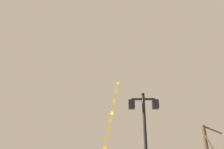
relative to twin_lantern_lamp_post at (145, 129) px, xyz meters
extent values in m
sphere|color=black|center=(0.00, 0.00, 1.59)|extent=(0.16, 0.16, 0.16)
cube|color=black|center=(0.00, 0.00, 1.36)|extent=(1.08, 0.08, 0.08)
cube|color=black|center=(-0.54, 0.00, 1.11)|extent=(0.28, 0.28, 0.40)
cube|color=beige|center=(-0.54, 0.00, 1.11)|extent=(0.19, 0.19, 0.30)
cube|color=black|center=(0.54, 0.00, 1.11)|extent=(0.28, 0.28, 0.40)
cube|color=beige|center=(0.54, 0.00, 1.11)|extent=(0.19, 0.19, 0.30)
cylinder|color=silver|center=(-2.03, 11.38, 1.15)|extent=(0.16, 1.28, 1.12)
cylinder|color=silver|center=(-1.89, 12.64, 2.26)|extent=(0.16, 1.28, 1.12)
cylinder|color=silver|center=(-1.76, 13.90, 3.37)|extent=(0.16, 1.28, 1.12)
cylinder|color=silver|center=(-1.62, 15.16, 4.48)|extent=(0.16, 1.28, 1.12)
cylinder|color=silver|center=(-1.49, 16.42, 5.59)|extent=(0.16, 1.28, 1.12)
cylinder|color=silver|center=(-1.35, 17.68, 6.70)|extent=(0.16, 1.28, 1.12)
cylinder|color=silver|center=(-1.22, 18.94, 7.81)|extent=(0.16, 1.28, 1.12)
cylinder|color=silver|center=(-1.09, 20.20, 8.92)|extent=(0.16, 1.28, 1.12)
cylinder|color=silver|center=(-0.95, 21.46, 10.03)|extent=(0.16, 1.28, 1.12)
cylinder|color=silver|center=(-0.82, 22.72, 11.14)|extent=(0.16, 1.28, 1.12)
cube|color=yellow|center=(-2.09, 10.75, 0.60)|extent=(0.47, 0.05, 0.47)
cube|color=orange|center=(-1.96, 12.01, 1.71)|extent=(0.47, 0.04, 0.47)
cylinder|color=orange|center=(-1.96, 12.01, 1.38)|extent=(0.02, 0.03, 0.29)
cube|color=yellow|center=(-1.83, 13.27, 2.82)|extent=(0.47, 0.05, 0.47)
cylinder|color=yellow|center=(-1.83, 13.27, 2.50)|extent=(0.02, 0.06, 0.29)
cube|color=orange|center=(-1.69, 14.53, 3.93)|extent=(0.47, 0.08, 0.47)
cylinder|color=orange|center=(-1.69, 14.53, 3.58)|extent=(0.02, 0.03, 0.33)
cube|color=yellow|center=(-1.56, 15.79, 5.04)|extent=(0.45, 0.17, 0.47)
cylinder|color=yellow|center=(-1.56, 15.79, 4.74)|extent=(0.03, 0.04, 0.24)
cube|color=orange|center=(-1.42, 17.05, 6.14)|extent=(0.47, 0.04, 0.47)
cylinder|color=orange|center=(-1.42, 17.05, 5.79)|extent=(0.02, 0.03, 0.35)
cube|color=yellow|center=(-1.29, 18.31, 7.25)|extent=(0.47, 0.04, 0.47)
cylinder|color=yellow|center=(-1.29, 18.31, 6.95)|extent=(0.02, 0.03, 0.26)
cube|color=orange|center=(-1.15, 19.57, 8.36)|extent=(0.47, 0.02, 0.47)
cylinder|color=orange|center=(-1.15, 19.57, 8.01)|extent=(0.02, 0.04, 0.35)
cube|color=yellow|center=(-1.02, 20.83, 9.47)|extent=(0.47, 0.02, 0.47)
cylinder|color=yellow|center=(-1.02, 20.83, 9.18)|extent=(0.02, 0.04, 0.24)
cube|color=orange|center=(-0.88, 22.09, 10.58)|extent=(0.47, 0.07, 0.47)
cylinder|color=orange|center=(-0.88, 22.09, 10.27)|extent=(0.02, 0.06, 0.28)
cube|color=yellow|center=(-0.75, 23.35, 11.69)|extent=(0.46, 0.13, 0.47)
cylinder|color=yellow|center=(-0.75, 23.35, 11.39)|extent=(0.03, 0.05, 0.24)
cylinder|color=#4C3826|center=(4.40, 3.73, 0.72)|extent=(1.03, 0.15, 0.53)
cylinder|color=#4C3826|center=(3.92, 3.32, 0.00)|extent=(0.11, 0.92, 0.99)
camera|label=1|loc=(-1.35, -10.88, -2.29)|focal=39.96mm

